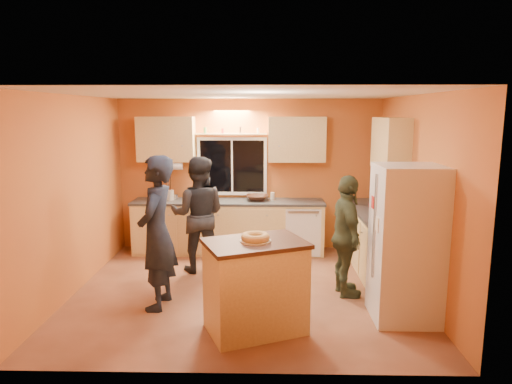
{
  "coord_description": "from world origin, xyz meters",
  "views": [
    {
      "loc": [
        0.29,
        -5.85,
        2.38
      ],
      "look_at": [
        0.15,
        0.4,
        1.28
      ],
      "focal_mm": 32.0,
      "sensor_mm": 36.0,
      "label": 1
    }
  ],
  "objects_px": {
    "refrigerator": "(406,244)",
    "island": "(255,286)",
    "person_center": "(198,214)",
    "person_left": "(157,233)",
    "person_right": "(347,236)"
  },
  "relations": [
    {
      "from": "person_left",
      "to": "person_center",
      "type": "xyz_separation_m",
      "value": [
        0.31,
        1.31,
        -0.07
      ]
    },
    {
      "from": "person_left",
      "to": "person_right",
      "type": "relative_size",
      "value": 1.18
    },
    {
      "from": "island",
      "to": "person_left",
      "type": "bearing_deg",
      "value": 130.83
    },
    {
      "from": "refrigerator",
      "to": "person_right",
      "type": "bearing_deg",
      "value": 129.79
    },
    {
      "from": "person_left",
      "to": "person_right",
      "type": "xyz_separation_m",
      "value": [
        2.36,
        0.41,
        -0.14
      ]
    },
    {
      "from": "island",
      "to": "person_center",
      "type": "xyz_separation_m",
      "value": [
        -0.9,
        1.92,
        0.35
      ]
    },
    {
      "from": "person_left",
      "to": "person_right",
      "type": "distance_m",
      "value": 2.4
    },
    {
      "from": "refrigerator",
      "to": "island",
      "type": "relative_size",
      "value": 1.45
    },
    {
      "from": "refrigerator",
      "to": "island",
      "type": "height_order",
      "value": "refrigerator"
    },
    {
      "from": "person_left",
      "to": "refrigerator",
      "type": "bearing_deg",
      "value": 88.53
    },
    {
      "from": "person_center",
      "to": "refrigerator",
      "type": "bearing_deg",
      "value": 148.99
    },
    {
      "from": "island",
      "to": "person_left",
      "type": "relative_size",
      "value": 0.66
    },
    {
      "from": "island",
      "to": "person_left",
      "type": "height_order",
      "value": "person_left"
    },
    {
      "from": "island",
      "to": "refrigerator",
      "type": "bearing_deg",
      "value": -11.2
    },
    {
      "from": "island",
      "to": "person_center",
      "type": "relative_size",
      "value": 0.72
    }
  ]
}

